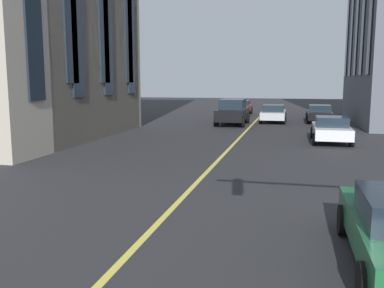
% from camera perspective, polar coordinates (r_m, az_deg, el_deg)
% --- Properties ---
extents(lane_centre_line, '(80.00, 0.16, 0.01)m').
position_cam_1_polar(lane_centre_line, '(18.78, 4.34, -1.36)').
color(lane_centre_line, '#D8C64C').
rests_on(lane_centre_line, ground_plane).
extents(car_silver_mid, '(4.40, 1.95, 1.37)m').
position_cam_1_polar(car_silver_mid, '(33.60, 10.93, 4.09)').
color(car_silver_mid, '#B7BABF').
rests_on(car_silver_mid, ground_plane).
extents(car_black_oncoming, '(4.40, 1.95, 1.37)m').
position_cam_1_polar(car_black_oncoming, '(34.24, 16.80, 3.96)').
color(car_black_oncoming, black).
rests_on(car_black_oncoming, ground_plane).
extents(car_red_trailing, '(4.40, 1.95, 1.37)m').
position_cam_1_polar(car_red_trailing, '(40.65, 6.59, 4.94)').
color(car_red_trailing, '#B21E1E').
rests_on(car_red_trailing, ground_plane).
extents(car_black_near, '(4.70, 2.14, 1.88)m').
position_cam_1_polar(car_black_near, '(31.24, 5.49, 4.37)').
color(car_black_near, black).
rests_on(car_black_near, ground_plane).
extents(car_white_parked_b, '(4.40, 1.95, 1.37)m').
position_cam_1_polar(car_white_parked_b, '(23.43, 18.26, 1.93)').
color(car_white_parked_b, silver).
rests_on(car_white_parked_b, ground_plane).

